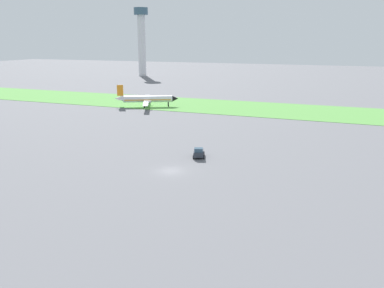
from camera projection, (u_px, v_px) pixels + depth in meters
ground_plane at (171, 171)px, 67.22m from camera, size 600.00×600.00×0.00m
grass_taxiway_strip at (260, 109)px, 126.76m from camera, size 360.00×28.00×0.08m
airplane_taxiing_turboprop at (147, 99)px, 129.84m from camera, size 19.00×21.86×7.08m
pushback_tug_near_gate at (199, 152)px, 74.80m from camera, size 2.98×3.99×1.95m
control_tower at (142, 36)px, 235.58m from camera, size 8.00×8.00×38.23m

